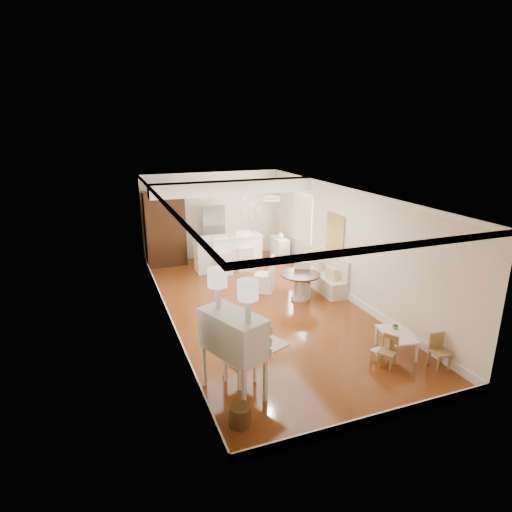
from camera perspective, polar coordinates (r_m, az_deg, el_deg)
room at (r=10.10m, az=0.45°, el=4.12°), size 9.00×9.04×2.82m
secretary_bureau at (r=7.08m, az=-3.04°, el=-12.99°), size 1.48×1.49×1.44m
gustavian_armchair at (r=7.52m, az=-2.16°, el=-13.85°), size 0.60×0.60×0.80m
wicker_basket at (r=6.74m, az=-2.13°, el=-20.50°), size 0.42×0.42×0.32m
kids_table at (r=8.87m, az=18.14°, el=-10.98°), size 0.65×0.93×0.43m
kids_chair_a at (r=8.35m, az=17.13°, el=-12.09°), size 0.40×0.40×0.60m
kids_chair_b at (r=8.43m, az=16.17°, el=-12.01°), size 0.29×0.29×0.52m
kids_chair_c at (r=8.64m, az=23.37°, el=-11.59°), size 0.33×0.33×0.64m
banquette at (r=11.50m, az=9.22°, el=-2.21°), size 0.52×1.60×0.98m
dining_table at (r=10.88m, az=5.91°, el=-4.06°), size 1.13×1.13×0.68m
slip_chair_near at (r=11.02m, az=6.18°, el=-3.26°), size 0.54×0.55×0.87m
slip_chair_far at (r=11.28m, az=1.09°, el=-2.41°), size 0.65×0.65×0.96m
breakfast_counter at (r=13.04m, az=-3.72°, el=0.47°), size 2.05×0.65×1.03m
bar_stool_left at (r=12.55m, az=-4.45°, el=-0.06°), size 0.52×0.52×1.10m
bar_stool_right at (r=12.93m, az=-1.53°, el=0.67°), size 0.48×0.48×1.17m
pantry_cabinet at (r=13.54m, az=-12.05°, el=3.53°), size 1.20×0.60×2.30m
fridge at (r=13.96m, az=-4.25°, el=3.23°), size 0.75×0.65×1.80m
sideboard at (r=13.83m, az=3.17°, el=0.90°), size 0.36×0.81×0.77m
pencil_cup at (r=8.90m, az=18.09°, el=-9.00°), size 0.13×0.13×0.09m
branch_vase at (r=13.68m, az=3.31°, el=2.85°), size 0.27×0.27×0.21m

